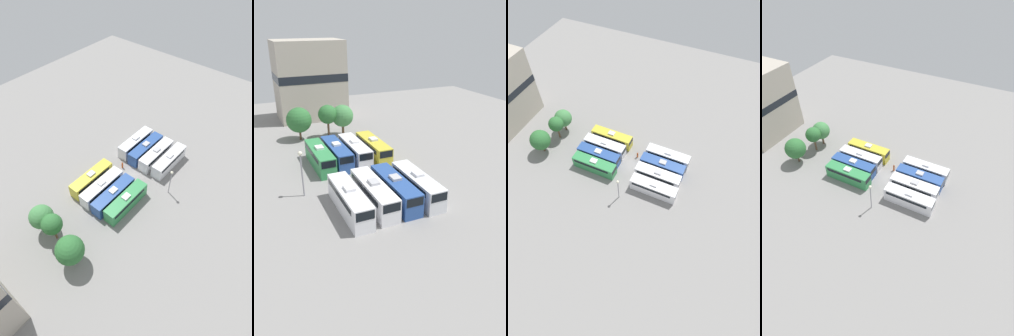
{
  "view_description": "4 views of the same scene",
  "coord_description": "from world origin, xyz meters",
  "views": [
    {
      "loc": [
        -24.13,
        30.68,
        44.43
      ],
      "look_at": [
        1.02,
        0.6,
        2.0
      ],
      "focal_mm": 28.0,
      "sensor_mm": 36.0,
      "label": 1
    },
    {
      "loc": [
        -15.76,
        -41.16,
        21.99
      ],
      "look_at": [
        2.0,
        -1.59,
        2.22
      ],
      "focal_mm": 35.0,
      "sensor_mm": 36.0,
      "label": 2
    },
    {
      "loc": [
        -34.29,
        -16.22,
        51.28
      ],
      "look_at": [
        -1.85,
        -1.62,
        2.06
      ],
      "focal_mm": 28.0,
      "sensor_mm": 36.0,
      "label": 3
    },
    {
      "loc": [
        -37.88,
        -19.87,
        43.07
      ],
      "look_at": [
        0.21,
        -0.24,
        2.96
      ],
      "focal_mm": 28.0,
      "sensor_mm": 36.0,
      "label": 4
    }
  ],
  "objects": [
    {
      "name": "bus_6",
      "position": [
        1.51,
        7.83,
        1.74
      ],
      "size": [
        2.57,
        10.54,
        3.53
      ],
      "color": "silver",
      "rests_on": "ground_plane"
    },
    {
      "name": "bus_5",
      "position": [
        -1.67,
        7.81,
        1.74
      ],
      "size": [
        2.57,
        10.54,
        3.53
      ],
      "color": "#284C93",
      "rests_on": "ground_plane"
    },
    {
      "name": "bus_0",
      "position": [
        -4.84,
        -7.68,
        1.74
      ],
      "size": [
        2.57,
        10.54,
        3.53
      ],
      "color": "white",
      "rests_on": "ground_plane"
    },
    {
      "name": "tree_2",
      "position": [
        3.75,
        20.96,
        4.13
      ],
      "size": [
        4.45,
        4.45,
        6.37
      ],
      "color": "brown",
      "rests_on": "ground_plane"
    },
    {
      "name": "bus_7",
      "position": [
        4.83,
        7.54,
        1.74
      ],
      "size": [
        2.57,
        10.54,
        3.53
      ],
      "color": "gold",
      "rests_on": "ground_plane"
    },
    {
      "name": "bus_2",
      "position": [
        1.57,
        -7.34,
        1.74
      ],
      "size": [
        2.57,
        10.54,
        3.53
      ],
      "color": "#284C93",
      "rests_on": "ground_plane"
    },
    {
      "name": "bus_3",
      "position": [
        4.78,
        -7.55,
        1.74
      ],
      "size": [
        2.57,
        10.54,
        3.53
      ],
      "color": "silver",
      "rests_on": "ground_plane"
    },
    {
      "name": "tree_0",
      "position": [
        -4.84,
        21.9,
        4.02
      ],
      "size": [
        4.93,
        4.93,
        6.49
      ],
      "color": "brown",
      "rests_on": "ground_plane"
    },
    {
      "name": "tree_1",
      "position": [
        0.7,
        20.9,
        4.76
      ],
      "size": [
        3.75,
        3.75,
        6.67
      ],
      "color": "brown",
      "rests_on": "ground_plane"
    },
    {
      "name": "worker_person",
      "position": [
        2.94,
        -0.41,
        0.86
      ],
      "size": [
        0.36,
        0.36,
        1.84
      ],
      "color": "#CC4C19",
      "rests_on": "ground_plane"
    },
    {
      "name": "light_pole",
      "position": [
        -9.17,
        -1.23,
        4.53
      ],
      "size": [
        0.6,
        0.6,
        6.53
      ],
      "color": "gray",
      "rests_on": "ground_plane"
    },
    {
      "name": "bus_1",
      "position": [
        -1.47,
        -7.37,
        1.74
      ],
      "size": [
        2.57,
        10.54,
        3.53
      ],
      "color": "white",
      "rests_on": "ground_plane"
    },
    {
      "name": "bus_4",
      "position": [
        -4.63,
        7.36,
        1.74
      ],
      "size": [
        2.57,
        10.54,
        3.53
      ],
      "color": "#338C4C",
      "rests_on": "ground_plane"
    },
    {
      "name": "ground_plane",
      "position": [
        0.0,
        0.0,
        0.0
      ],
      "size": [
        114.8,
        114.8,
        0.0
      ],
      "primitive_type": "plane",
      "color": "gray"
    }
  ]
}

